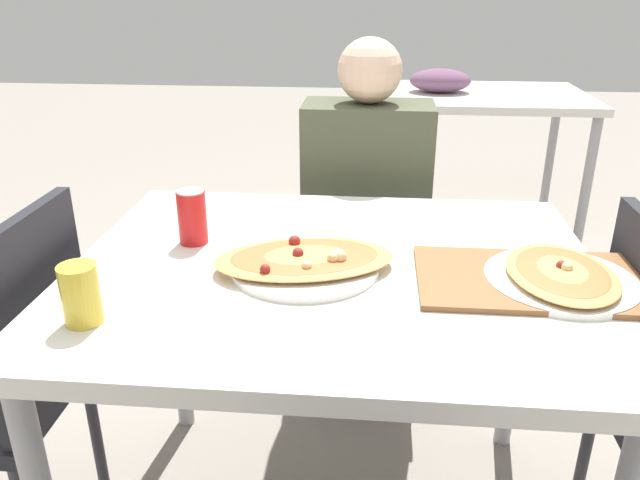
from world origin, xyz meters
name	(u,v)px	position (x,y,z in m)	size (l,w,h in m)	color
dining_table	(334,298)	(0.00, 0.00, 0.70)	(1.12, 0.90, 0.78)	silver
chair_far_seated	(365,240)	(0.05, 0.78, 0.50)	(0.40, 0.40, 0.90)	black
chair_side_left	(5,375)	(-0.75, -0.08, 0.50)	(0.40, 0.40, 0.90)	black
person_seated	(366,199)	(0.05, 0.67, 0.69)	(0.40, 0.24, 1.19)	#2D2D38
pizza_main	(305,261)	(-0.06, -0.02, 0.79)	(0.42, 0.32, 0.05)	white
soda_can	(192,217)	(-0.33, 0.09, 0.84)	(0.07, 0.07, 0.12)	red
drink_glass	(81,294)	(-0.43, -0.28, 0.83)	(0.07, 0.07, 0.11)	gold
serving_tray	(531,280)	(0.40, -0.05, 0.78)	(0.46, 0.28, 0.01)	brown
pizza_second	(561,276)	(0.46, -0.05, 0.79)	(0.30, 0.30, 0.05)	white
background_table	(473,104)	(0.59, 2.19, 0.72)	(1.10, 0.80, 0.90)	silver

